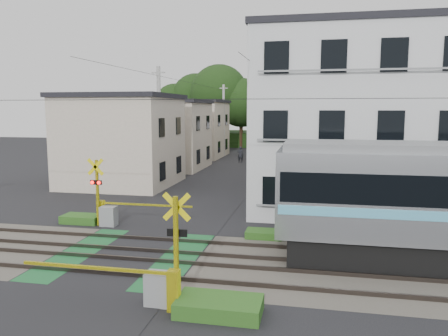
% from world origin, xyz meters
% --- Properties ---
extents(ground, '(120.00, 120.00, 0.00)m').
position_xyz_m(ground, '(0.00, 0.00, 0.00)').
color(ground, black).
extents(track_bed, '(120.00, 120.00, 0.14)m').
position_xyz_m(track_bed, '(0.00, 0.00, 0.04)').
color(track_bed, '#47423A').
rests_on(track_bed, ground).
extents(crossing_signal_near, '(4.74, 0.65, 3.09)m').
position_xyz_m(crossing_signal_near, '(2.59, -3.65, 0.71)').
color(crossing_signal_near, yellow).
rests_on(crossing_signal_near, ground).
extents(crossing_signal_far, '(4.74, 0.65, 3.09)m').
position_xyz_m(crossing_signal_far, '(-2.59, 3.65, 0.71)').
color(crossing_signal_far, yellow).
rests_on(crossing_signal_far, ground).
extents(apartment_block, '(10.20, 8.36, 9.30)m').
position_xyz_m(apartment_block, '(8.50, 9.49, 4.66)').
color(apartment_block, silver).
rests_on(apartment_block, ground).
extents(houses_row, '(22.07, 31.35, 6.80)m').
position_xyz_m(houses_row, '(0.25, 25.92, 3.24)').
color(houses_row, beige).
rests_on(houses_row, ground).
extents(tree_hill, '(40.00, 13.74, 11.84)m').
position_xyz_m(tree_hill, '(0.76, 47.56, 5.90)').
color(tree_hill, black).
rests_on(tree_hill, ground).
extents(catenary, '(60.00, 5.04, 7.00)m').
position_xyz_m(catenary, '(6.00, 0.03, 3.70)').
color(catenary, '#2D2D33').
rests_on(catenary, ground).
extents(utility_poles, '(7.90, 42.00, 8.00)m').
position_xyz_m(utility_poles, '(-1.05, 23.01, 4.08)').
color(utility_poles, '#A5A5A0').
rests_on(utility_poles, ground).
extents(pedestrian, '(0.60, 0.40, 1.64)m').
position_xyz_m(pedestrian, '(-0.53, 28.28, 0.82)').
color(pedestrian, black).
rests_on(pedestrian, ground).
extents(weed_patches, '(10.25, 8.80, 0.40)m').
position_xyz_m(weed_patches, '(1.76, -0.09, 0.18)').
color(weed_patches, '#2D5E1E').
rests_on(weed_patches, ground).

